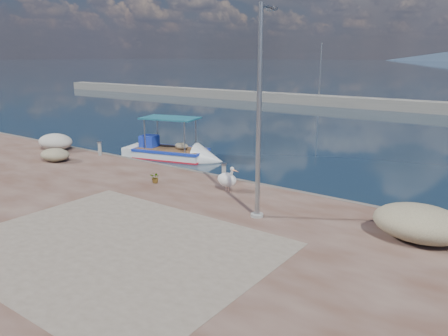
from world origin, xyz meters
TOP-DOWN VIEW (x-y plane):
  - ground at (0.00, 0.00)m, footprint 1400.00×1400.00m
  - quay_patch at (1.00, -3.00)m, footprint 9.00×7.00m
  - breakwater at (-0.00, 40.00)m, footprint 120.00×2.20m
  - boat_left at (-6.97, 7.92)m, footprint 6.19×3.31m
  - pelican at (0.55, 3.29)m, footprint 1.15×0.68m
  - lamp_post at (3.06, 1.57)m, footprint 0.44×0.96m
  - bollard_near at (-0.50, 4.48)m, footprint 0.26×0.26m
  - bollard_far at (-9.14, 4.54)m, footprint 0.26×0.26m
  - potted_plant at (-2.70, 2.42)m, footprint 0.51×0.46m
  - net_pile_a at (-12.49, 3.98)m, footprint 2.31×1.68m
  - net_pile_b at (-9.95, 2.27)m, footprint 1.70×1.33m
  - net_pile_c at (8.06, 2.71)m, footprint 2.77×1.98m

SIDE VIEW (x-z plane):
  - ground at x=0.00m, z-range 0.00..0.00m
  - boat_left at x=-6.97m, z-range -1.20..1.64m
  - quay_patch at x=1.00m, z-range 0.50..0.51m
  - breakwater at x=0.00m, z-range -3.15..4.35m
  - potted_plant at x=-2.70m, z-range 0.50..0.99m
  - net_pile_b at x=-9.95m, z-range 0.50..1.16m
  - bollard_far at x=-9.14m, z-range 0.53..1.31m
  - bollard_near at x=-0.50m, z-range 0.53..1.32m
  - net_pile_a at x=-12.49m, z-range 0.50..1.44m
  - pelican at x=0.55m, z-range 0.47..1.56m
  - net_pile_c at x=8.06m, z-range 0.50..1.59m
  - lamp_post at x=3.06m, z-range 0.30..7.30m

